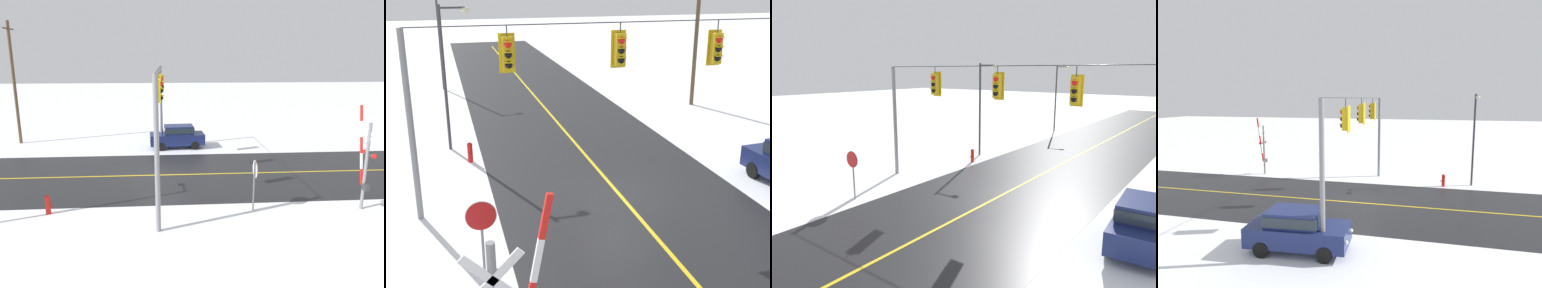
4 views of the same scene
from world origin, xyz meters
TOP-DOWN VIEW (x-y plane):
  - ground_plane at (0.00, 0.00)m, footprint 160.00×160.00m
  - road_asphalt at (0.00, 6.00)m, footprint 9.00×80.00m
  - lane_centre_line at (0.00, 6.00)m, footprint 0.14×72.00m
  - signal_span at (-0.08, -0.01)m, footprint 14.20×0.47m
  - stop_sign at (-5.30, -4.27)m, footprint 0.80×0.09m
  - railroad_crossing at (-5.41, -9.26)m, footprint 1.44×0.31m
  - parked_car_navy at (6.58, -1.23)m, footprint 2.04×4.29m
  - fire_hydrant at (-5.02, 4.91)m, footprint 0.24×0.31m
  - utility_pole at (9.03, 11.45)m, footprint 1.80×0.24m

SIDE VIEW (x-z plane):
  - ground_plane at x=0.00m, z-range 0.00..0.00m
  - road_asphalt at x=0.00m, z-range 0.00..0.01m
  - lane_centre_line at x=0.00m, z-range 0.01..0.01m
  - fire_hydrant at x=-5.02m, z-range 0.03..0.91m
  - parked_car_navy at x=6.58m, z-range 0.08..1.82m
  - stop_sign at x=-5.30m, z-range 0.54..2.89m
  - railroad_crossing at x=-5.41m, z-range -0.05..4.62m
  - signal_span at x=-0.08m, z-range 1.13..7.35m
  - utility_pole at x=9.03m, z-range 0.13..9.63m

